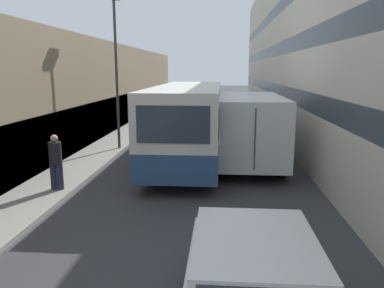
{
  "coord_description": "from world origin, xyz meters",
  "views": [
    {
      "loc": [
        0.94,
        0.73,
        3.67
      ],
      "look_at": [
        0.14,
        11.08,
        1.6
      ],
      "focal_mm": 35.0,
      "sensor_mm": 36.0,
      "label": 1
    }
  ],
  "objects_px": {
    "panel_van": "(184,107)",
    "pedestrian": "(56,160)",
    "car_hatchback": "(254,288)",
    "box_truck": "(247,125)",
    "bus": "(189,121)",
    "street_lamp": "(115,43)"
  },
  "relations": [
    {
      "from": "car_hatchback",
      "to": "street_lamp",
      "type": "height_order",
      "value": "street_lamp"
    },
    {
      "from": "car_hatchback",
      "to": "panel_van",
      "type": "distance_m",
      "value": 21.14
    },
    {
      "from": "bus",
      "to": "box_truck",
      "type": "xyz_separation_m",
      "value": [
        2.37,
        -0.0,
        -0.13
      ]
    },
    {
      "from": "car_hatchback",
      "to": "pedestrian",
      "type": "relative_size",
      "value": 2.41
    },
    {
      "from": "box_truck",
      "to": "pedestrian",
      "type": "bearing_deg",
      "value": -142.23
    },
    {
      "from": "panel_van",
      "to": "pedestrian",
      "type": "xyz_separation_m",
      "value": [
        -2.33,
        -15.14,
        -0.13
      ]
    },
    {
      "from": "pedestrian",
      "to": "box_truck",
      "type": "bearing_deg",
      "value": 37.77
    },
    {
      "from": "pedestrian",
      "to": "panel_van",
      "type": "bearing_deg",
      "value": 81.24
    },
    {
      "from": "car_hatchback",
      "to": "box_truck",
      "type": "bearing_deg",
      "value": 86.84
    },
    {
      "from": "pedestrian",
      "to": "bus",
      "type": "bearing_deg",
      "value": 52.18
    },
    {
      "from": "car_hatchback",
      "to": "pedestrian",
      "type": "distance_m",
      "value": 7.9
    },
    {
      "from": "bus",
      "to": "box_truck",
      "type": "bearing_deg",
      "value": -0.02
    },
    {
      "from": "car_hatchback",
      "to": "bus",
      "type": "bearing_deg",
      "value": 99.82
    },
    {
      "from": "street_lamp",
      "to": "panel_van",
      "type": "bearing_deg",
      "value": 76.86
    },
    {
      "from": "pedestrian",
      "to": "street_lamp",
      "type": "relative_size",
      "value": 0.25
    },
    {
      "from": "bus",
      "to": "panel_van",
      "type": "height_order",
      "value": "bus"
    },
    {
      "from": "car_hatchback",
      "to": "street_lamp",
      "type": "distance_m",
      "value": 13.61
    },
    {
      "from": "car_hatchback",
      "to": "bus",
      "type": "xyz_separation_m",
      "value": [
        -1.8,
        10.39,
        0.89
      ]
    },
    {
      "from": "box_truck",
      "to": "pedestrian",
      "type": "height_order",
      "value": "box_truck"
    },
    {
      "from": "car_hatchback",
      "to": "box_truck",
      "type": "height_order",
      "value": "box_truck"
    },
    {
      "from": "panel_van",
      "to": "street_lamp",
      "type": "distance_m",
      "value": 9.94
    },
    {
      "from": "bus",
      "to": "pedestrian",
      "type": "height_order",
      "value": "bus"
    }
  ]
}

